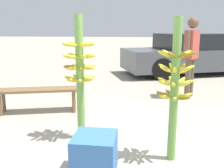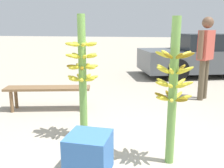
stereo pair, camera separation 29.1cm
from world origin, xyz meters
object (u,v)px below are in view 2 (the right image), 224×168
(vendor_person, at_px, (206,51))
(parked_car, at_px, (211,55))
(market_bench, at_px, (48,91))
(banana_stalk_center, at_px, (173,88))
(banana_stalk_left, at_px, (82,72))
(produce_crate, at_px, (89,154))

(vendor_person, relative_size, parked_car, 0.37)
(vendor_person, bearing_deg, market_bench, -34.40)
(banana_stalk_center, height_order, parked_car, banana_stalk_center)
(banana_stalk_left, xyz_separation_m, produce_crate, (0.34, -0.81, -0.68))
(parked_car, bearing_deg, produce_crate, 141.85)
(banana_stalk_left, height_order, market_bench, banana_stalk_left)
(parked_car, xyz_separation_m, produce_crate, (-1.95, -6.00, -0.41))
(banana_stalk_center, relative_size, market_bench, 1.02)
(market_bench, bearing_deg, parked_car, 36.97)
(banana_stalk_left, relative_size, market_bench, 1.06)
(banana_stalk_left, relative_size, vendor_person, 0.97)
(market_bench, bearing_deg, banana_stalk_center, -47.63)
(banana_stalk_center, relative_size, vendor_person, 0.94)
(banana_stalk_left, bearing_deg, vendor_person, 52.52)
(banana_stalk_center, relative_size, produce_crate, 3.75)
(banana_stalk_center, bearing_deg, market_bench, 147.65)
(banana_stalk_center, bearing_deg, vendor_person, 76.75)
(banana_stalk_left, relative_size, produce_crate, 3.88)
(banana_stalk_center, distance_m, parked_car, 5.72)
(produce_crate, bearing_deg, market_bench, 127.44)
(vendor_person, relative_size, produce_crate, 4.00)
(banana_stalk_center, distance_m, produce_crate, 1.08)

